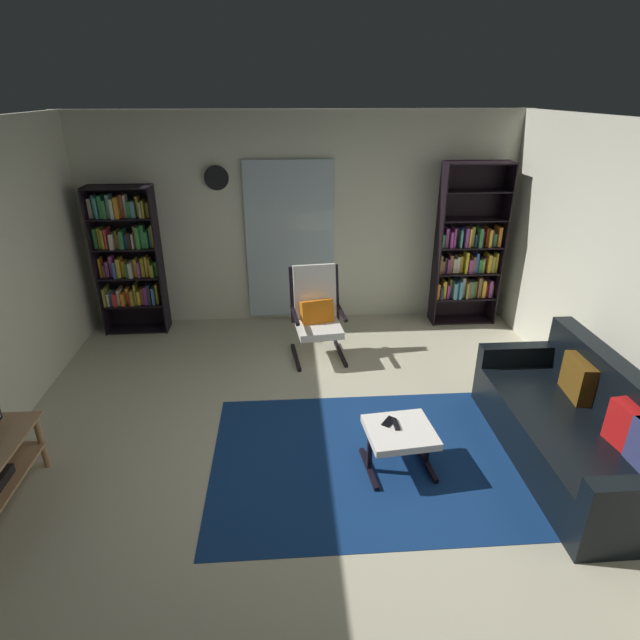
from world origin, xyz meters
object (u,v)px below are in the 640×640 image
Objects in this scene: cell_phone at (389,422)px; tv_remote at (396,424)px; bookshelf_near_tv at (128,256)px; ottoman at (400,436)px; leather_sofa at (579,430)px; wall_clock at (216,178)px; bookshelf_near_sofa at (467,254)px; lounge_armchair at (317,311)px.

tv_remote is at bearing -5.31° from cell_phone.
bookshelf_near_tv is 4.00m from ottoman.
wall_clock is (-3.11, 3.03, 1.54)m from leather_sofa.
wall_clock is (1.11, 0.19, 0.87)m from bookshelf_near_tv.
leather_sofa is (0.03, -2.84, -0.59)m from bookshelf_near_sofa.
leather_sofa is at bearing -89.44° from bookshelf_near_sofa.
bookshelf_near_sofa is 3.59× the size of ottoman.
wall_clock is at bearing 154.76° from cell_phone.
bookshelf_near_tv is 12.53× the size of tv_remote.
wall_clock is at bearing 118.75° from ottoman.
lounge_armchair is 2.04m from tv_remote.
lounge_armchair is 1.98m from cell_phone.
leather_sofa is 1.49m from tv_remote.
tv_remote is (-1.45, -2.77, -0.51)m from bookshelf_near_sofa.
bookshelf_near_sofa is at bearing 0.03° from bookshelf_near_tv.
lounge_armchair is at bearing 134.27° from leather_sofa.
cell_phone is at bearing -61.59° from wall_clock.
bookshelf_near_tv is at bearing -179.97° from bookshelf_near_sofa.
lounge_armchair is 1.99m from wall_clock.
lounge_armchair is 1.80× the size of ottoman.
wall_clock is (-1.12, 0.99, 1.32)m from lounge_armchair.
ottoman is (0.53, -2.02, -0.22)m from lounge_armchair.
bookshelf_near_tv is 3.93m from tv_remote.
bookshelf_near_tv is at bearing 170.94° from cell_phone.
cell_phone is (-0.07, 0.09, 0.07)m from ottoman.
bookshelf_near_tv is at bearing 132.98° from tv_remote.
lounge_armchair is (-1.99, 2.04, 0.23)m from leather_sofa.
wall_clock reaches higher than tv_remote.
leather_sofa is 2.85m from lounge_armchair.
leather_sofa reaches higher than cell_phone.
lounge_armchair reaches higher than ottoman.
lounge_armchair reaches higher than tv_remote.
cell_phone is at bearing -45.41° from bookshelf_near_tv.
cell_phone is (2.68, -2.72, -0.59)m from bookshelf_near_tv.
bookshelf_near_tv is 3.19× the size of ottoman.
cell_phone is at bearing -76.66° from lounge_armchair.
lounge_armchair is 7.30× the size of cell_phone.
bookshelf_near_tv is at bearing -170.22° from wall_clock.
cell_phone is (-1.53, 0.11, 0.08)m from leather_sofa.
cell_phone is (0.46, -1.93, -0.15)m from lounge_armchair.
bookshelf_near_sofa is 3.21m from ottoman.
bookshelf_near_sofa is at bearing 90.56° from leather_sofa.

